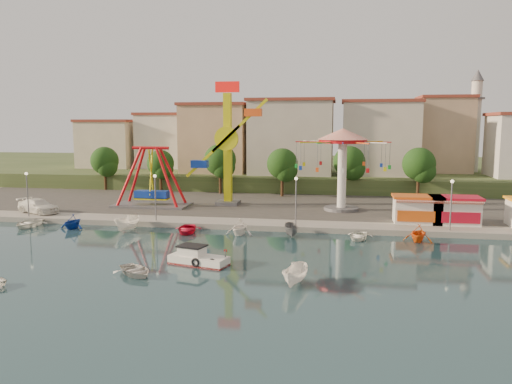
% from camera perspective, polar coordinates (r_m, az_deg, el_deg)
% --- Properties ---
extents(ground, '(200.00, 200.00, 0.00)m').
position_cam_1_polar(ground, '(43.81, -7.59, -7.55)').
color(ground, '#15343B').
rests_on(ground, ground).
extents(quay_deck, '(200.00, 100.00, 0.60)m').
position_cam_1_polar(quay_deck, '(103.71, 2.58, 1.56)').
color(quay_deck, '#9E998E').
rests_on(quay_deck, ground).
extents(asphalt_pad, '(90.00, 28.00, 0.01)m').
position_cam_1_polar(asphalt_pad, '(72.28, -0.55, -0.91)').
color(asphalt_pad, '#4C4944').
rests_on(asphalt_pad, quay_deck).
extents(hill_terrace, '(200.00, 60.00, 3.00)m').
position_cam_1_polar(hill_terrace, '(108.53, 2.91, 2.47)').
color(hill_terrace, '#384C26').
rests_on(hill_terrace, ground).
extents(pirate_ship_ride, '(10.00, 5.00, 8.00)m').
position_cam_1_polar(pirate_ship_ride, '(67.73, -11.87, 1.57)').
color(pirate_ship_ride, '#59595E').
rests_on(pirate_ship_ride, quay_deck).
extents(kamikaze_tower, '(7.56, 3.10, 16.50)m').
position_cam_1_polar(kamikaze_tower, '(67.16, -2.97, 5.14)').
color(kamikaze_tower, '#59595E').
rests_on(kamikaze_tower, quay_deck).
extents(wave_swinger, '(11.60, 11.60, 10.40)m').
position_cam_1_polar(wave_swinger, '(63.81, 9.86, 4.67)').
color(wave_swinger, '#59595E').
rests_on(wave_swinger, quay_deck).
extents(booth_left, '(5.40, 3.78, 3.08)m').
position_cam_1_polar(booth_left, '(58.19, 17.94, -1.86)').
color(booth_left, white).
rests_on(booth_left, quay_deck).
extents(booth_mid, '(5.40, 3.78, 3.08)m').
position_cam_1_polar(booth_mid, '(58.90, 21.76, -1.93)').
color(booth_mid, white).
rests_on(booth_mid, quay_deck).
extents(lamp_post_0, '(0.14, 0.14, 5.00)m').
position_cam_1_polar(lamp_post_0, '(65.26, -24.64, -0.35)').
color(lamp_post_0, '#59595E').
rests_on(lamp_post_0, quay_deck).
extents(lamp_post_1, '(0.14, 0.14, 5.00)m').
position_cam_1_polar(lamp_post_1, '(57.80, -11.42, -0.76)').
color(lamp_post_1, '#59595E').
rests_on(lamp_post_1, quay_deck).
extents(lamp_post_2, '(0.14, 0.14, 5.00)m').
position_cam_1_polar(lamp_post_2, '(54.18, 4.59, -1.19)').
color(lamp_post_2, '#59595E').
rests_on(lamp_post_2, quay_deck).
extents(lamp_post_3, '(0.14, 0.14, 5.00)m').
position_cam_1_polar(lamp_post_3, '(55.15, 21.39, -1.55)').
color(lamp_post_3, '#59595E').
rests_on(lamp_post_3, quay_deck).
extents(tree_0, '(4.60, 4.60, 7.19)m').
position_cam_1_polar(tree_0, '(86.64, -16.91, 3.44)').
color(tree_0, '#382314').
rests_on(tree_0, quay_deck).
extents(tree_1, '(4.35, 4.35, 6.80)m').
position_cam_1_polar(tree_1, '(82.00, -10.86, 3.22)').
color(tree_1, '#382314').
rests_on(tree_1, quay_deck).
extents(tree_2, '(5.02, 5.02, 7.85)m').
position_cam_1_polar(tree_2, '(78.58, -4.12, 3.67)').
color(tree_2, '#382314').
rests_on(tree_2, quay_deck).
extents(tree_3, '(4.68, 4.68, 7.32)m').
position_cam_1_polar(tree_3, '(75.42, 3.03, 3.23)').
color(tree_3, '#382314').
rests_on(tree_3, quay_deck).
extents(tree_4, '(4.86, 4.86, 7.60)m').
position_cam_1_polar(tree_4, '(77.90, 10.62, 3.39)').
color(tree_4, '#382314').
rests_on(tree_4, quay_deck).
extents(tree_5, '(4.83, 4.83, 7.54)m').
position_cam_1_polar(tree_5, '(76.91, 18.12, 3.06)').
color(tree_5, '#382314').
rests_on(tree_5, quay_deck).
extents(building_0, '(9.26, 9.53, 11.87)m').
position_cam_1_polar(building_0, '(97.92, -18.49, 5.87)').
color(building_0, beige).
rests_on(building_0, hill_terrace).
extents(building_1, '(12.33, 9.01, 8.63)m').
position_cam_1_polar(building_1, '(97.89, -10.72, 5.18)').
color(building_1, silver).
rests_on(building_1, hill_terrace).
extents(building_2, '(11.95, 9.28, 11.23)m').
position_cam_1_polar(building_2, '(94.65, -3.10, 6.01)').
color(building_2, tan).
rests_on(building_2, hill_terrace).
extents(building_3, '(12.59, 10.50, 9.20)m').
position_cam_1_polar(building_3, '(89.48, 5.14, 5.23)').
color(building_3, beige).
rests_on(building_3, hill_terrace).
extents(building_4, '(10.75, 9.23, 9.24)m').
position_cam_1_polar(building_4, '(92.82, 13.66, 5.15)').
color(building_4, beige).
rests_on(building_4, hill_terrace).
extents(building_5, '(12.77, 10.96, 11.21)m').
position_cam_1_polar(building_5, '(92.81, 22.01, 5.41)').
color(building_5, tan).
rests_on(building_5, hill_terrace).
extents(minaret, '(2.80, 2.80, 18.00)m').
position_cam_1_polar(minaret, '(97.16, 23.78, 7.73)').
color(minaret, silver).
rests_on(minaret, hill_terrace).
extents(cabin_motorboat, '(5.24, 3.07, 1.73)m').
position_cam_1_polar(cabin_motorboat, '(41.85, -6.72, -7.61)').
color(cabin_motorboat, white).
rests_on(cabin_motorboat, ground).
extents(rowboat_a, '(4.50, 4.39, 0.76)m').
position_cam_1_polar(rowboat_a, '(39.83, -13.61, -8.70)').
color(rowboat_a, silver).
rests_on(rowboat_a, ground).
extents(skiff, '(2.14, 3.98, 1.46)m').
position_cam_1_polar(skiff, '(36.42, 4.54, -9.50)').
color(skiff, white).
rests_on(skiff, ground).
extents(van, '(6.45, 4.54, 1.73)m').
position_cam_1_polar(van, '(67.32, -23.63, -1.47)').
color(van, white).
rests_on(van, quay_deck).
extents(moored_boat_0, '(3.06, 4.25, 0.87)m').
position_cam_1_polar(moored_boat_0, '(61.92, -24.59, -3.25)').
color(moored_boat_0, white).
rests_on(moored_boat_0, ground).
extents(moored_boat_1, '(2.85, 3.24, 1.62)m').
position_cam_1_polar(moored_boat_1, '(58.99, -20.25, -3.18)').
color(moored_boat_1, '#12379E').
rests_on(moored_boat_1, ground).
extents(moored_boat_2, '(2.19, 4.34, 1.60)m').
position_cam_1_polar(moored_boat_2, '(56.07, -14.49, -3.50)').
color(moored_boat_2, white).
rests_on(moored_boat_2, ground).
extents(moored_boat_3, '(3.50, 4.47, 0.84)m').
position_cam_1_polar(moored_boat_3, '(53.77, -7.91, -4.21)').
color(moored_boat_3, red).
rests_on(moored_boat_3, ground).
extents(moored_boat_4, '(3.21, 3.61, 1.74)m').
position_cam_1_polar(moored_boat_4, '(52.26, -1.88, -3.99)').
color(moored_boat_4, white).
rests_on(moored_boat_4, ground).
extents(moored_boat_5, '(1.92, 3.72, 1.37)m').
position_cam_1_polar(moored_boat_5, '(51.51, 4.06, -4.39)').
color(moored_boat_5, '#5D5E63').
rests_on(moored_boat_5, ground).
extents(moored_boat_6, '(3.32, 4.11, 0.75)m').
position_cam_1_polar(moored_boat_6, '(51.38, 11.61, -4.92)').
color(moored_boat_6, white).
rests_on(moored_boat_6, ground).
extents(moored_boat_7, '(3.72, 4.01, 1.74)m').
position_cam_1_polar(moored_boat_7, '(51.82, 18.07, -4.48)').
color(moored_boat_7, orange).
rests_on(moored_boat_7, ground).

